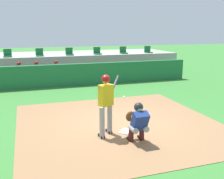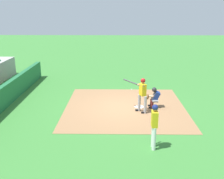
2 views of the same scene
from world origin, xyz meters
name	(u,v)px [view 1 (image 1 of 2)]	position (x,y,z in m)	size (l,w,h in m)	color
ground_plane	(119,124)	(0.00, 0.00, 0.00)	(80.00, 80.00, 0.00)	#387A33
dirt_infield	(119,123)	(0.00, 0.00, 0.01)	(6.40, 6.40, 0.01)	#936B47
home_plate	(128,132)	(0.00, -0.80, 0.02)	(0.44, 0.44, 0.02)	white
batter_at_plate	(106,101)	(-0.68, -0.83, 1.04)	(0.97, 1.18, 1.80)	#99999E
catcher_crouched	(138,121)	(-0.01, -1.54, 0.61)	(0.48, 1.56, 1.13)	gray
dugout_wall	(79,75)	(0.00, 6.50, 0.60)	(13.00, 0.30, 1.20)	#1E6638
dugout_bench	(76,78)	(0.00, 7.50, 0.23)	(11.80, 0.44, 0.45)	olive
dugout_player_0	(20,74)	(-3.09, 7.34, 0.67)	(0.49, 0.70, 1.30)	#939399
dugout_player_1	(37,73)	(-2.17, 7.34, 0.67)	(0.49, 0.70, 1.30)	#939399
dugout_player_2	(57,72)	(-1.09, 7.34, 0.67)	(0.49, 0.70, 1.30)	#939399
stands_platform	(66,63)	(0.00, 10.90, 0.70)	(15.00, 4.40, 1.40)	#9E9E99
stadium_seat_1	(8,55)	(-3.71, 9.38, 1.53)	(0.46, 0.46, 0.48)	#196033
stadium_seat_2	(40,54)	(-1.86, 9.38, 1.53)	(0.46, 0.46, 0.48)	#196033
stadium_seat_3	(69,53)	(0.00, 9.38, 1.53)	(0.46, 0.46, 0.48)	#196033
stadium_seat_4	(97,52)	(1.86, 9.38, 1.53)	(0.46, 0.46, 0.48)	#196033
stadium_seat_5	(123,52)	(3.71, 9.38, 1.53)	(0.46, 0.46, 0.48)	#196033
stadium_seat_6	(148,51)	(5.57, 9.38, 1.53)	(0.46, 0.46, 0.48)	#196033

